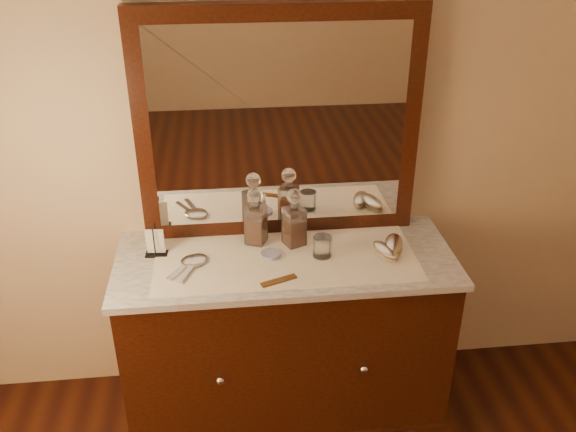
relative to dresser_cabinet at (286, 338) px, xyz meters
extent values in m
plane|color=tan|center=(0.00, 0.29, 0.99)|extent=(4.50, 4.50, 0.00)
cube|color=black|center=(0.00, 0.00, 0.00)|extent=(1.40, 0.55, 0.82)
cube|color=black|center=(0.00, 0.00, -0.37)|extent=(1.46, 0.59, 0.08)
sphere|color=silver|center=(-0.30, -0.28, 0.04)|extent=(0.04, 0.04, 0.04)
sphere|color=silver|center=(0.30, -0.28, 0.04)|extent=(0.04, 0.04, 0.04)
cube|color=white|center=(0.00, 0.00, 0.42)|extent=(1.44, 0.59, 0.03)
cube|color=black|center=(0.00, 0.25, 0.94)|extent=(1.20, 0.08, 1.00)
cube|color=white|center=(0.00, 0.21, 0.94)|extent=(1.06, 0.01, 0.86)
cube|color=white|center=(0.00, -0.02, 0.44)|extent=(1.10, 0.45, 0.00)
cylinder|color=white|center=(-0.06, 0.01, 0.45)|extent=(0.11, 0.11, 0.02)
cube|color=brown|center=(-0.05, -0.19, 0.45)|extent=(0.15, 0.08, 0.01)
cube|color=black|center=(-0.55, 0.08, 0.44)|extent=(0.10, 0.06, 0.01)
cylinder|color=black|center=(-0.55, 0.05, 0.51)|extent=(0.01, 0.01, 0.14)
cylinder|color=black|center=(-0.54, 0.11, 0.51)|extent=(0.01, 0.01, 0.14)
cube|color=white|center=(-0.55, 0.08, 0.51)|extent=(0.08, 0.04, 0.11)
cube|color=#9C4716|center=(-0.11, 0.13, 0.50)|extent=(0.09, 0.09, 0.12)
cube|color=white|center=(-0.11, 0.13, 0.53)|extent=(0.11, 0.11, 0.17)
cylinder|color=white|center=(-0.11, 0.13, 0.63)|extent=(0.05, 0.05, 0.03)
sphere|color=white|center=(-0.11, 0.13, 0.68)|extent=(0.09, 0.09, 0.07)
cube|color=#9C4716|center=(0.05, 0.10, 0.50)|extent=(0.09, 0.09, 0.12)
cube|color=white|center=(0.05, 0.10, 0.53)|extent=(0.11, 0.11, 0.17)
cylinder|color=white|center=(0.05, 0.10, 0.63)|extent=(0.05, 0.05, 0.03)
sphere|color=white|center=(0.05, 0.10, 0.68)|extent=(0.09, 0.09, 0.07)
ellipsoid|color=#95805B|center=(0.42, -0.04, 0.46)|extent=(0.12, 0.17, 0.02)
ellipsoid|color=silver|center=(0.42, -0.04, 0.47)|extent=(0.12, 0.17, 0.02)
ellipsoid|color=#95805B|center=(0.47, 0.00, 0.46)|extent=(0.12, 0.18, 0.03)
ellipsoid|color=silver|center=(0.47, 0.00, 0.48)|extent=(0.12, 0.18, 0.03)
ellipsoid|color=silver|center=(-0.40, -0.01, 0.45)|extent=(0.12, 0.13, 0.02)
cube|color=silver|center=(-0.45, -0.08, 0.45)|extent=(0.09, 0.12, 0.01)
ellipsoid|color=silver|center=(-0.37, -0.01, 0.45)|extent=(0.12, 0.13, 0.02)
cube|color=silver|center=(-0.41, -0.10, 0.45)|extent=(0.08, 0.14, 0.01)
cylinder|color=white|center=(0.16, -0.01, 0.49)|extent=(0.08, 0.08, 0.09)
camera|label=1|loc=(-0.23, -2.21, 1.82)|focal=38.35mm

